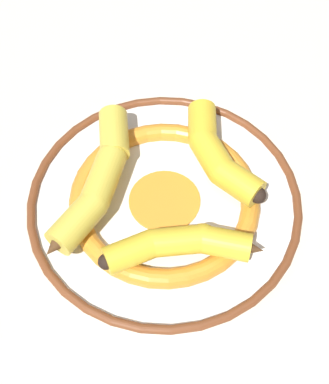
# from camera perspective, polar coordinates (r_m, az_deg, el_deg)

# --- Properties ---
(ground_plane) EXTENTS (2.80, 2.80, 0.00)m
(ground_plane) POSITION_cam_1_polar(r_m,az_deg,el_deg) (0.65, -1.27, -0.91)
(ground_plane) COLOR beige
(decorative_bowl) EXTENTS (0.33, 0.33, 0.03)m
(decorative_bowl) POSITION_cam_1_polar(r_m,az_deg,el_deg) (0.64, 0.00, -1.04)
(decorative_bowl) COLOR white
(decorative_bowl) RESTS_ON ground_plane
(banana_a) EXTENTS (0.16, 0.11, 0.03)m
(banana_a) POSITION_cam_1_polar(r_m,az_deg,el_deg) (0.57, 1.73, -5.66)
(banana_a) COLOR gold
(banana_a) RESTS_ON decorative_bowl
(banana_b) EXTENTS (0.18, 0.14, 0.04)m
(banana_b) POSITION_cam_1_polar(r_m,az_deg,el_deg) (0.62, -7.25, 1.24)
(banana_b) COLOR gold
(banana_b) RESTS_ON decorative_bowl
(banana_c) EXTENTS (0.08, 0.17, 0.04)m
(banana_c) POSITION_cam_1_polar(r_m,az_deg,el_deg) (0.64, 5.48, 4.32)
(banana_c) COLOR gold
(banana_c) RESTS_ON decorative_bowl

